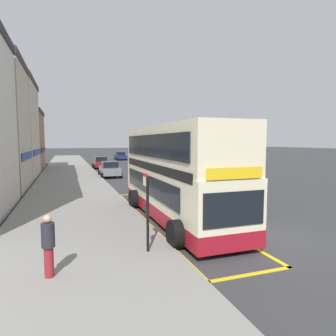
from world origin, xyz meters
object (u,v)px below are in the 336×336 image
(parked_car_navy_ahead, at_px, (121,156))
(pedestrian_waiting_near_sign, at_px, (48,243))
(parked_car_maroon_behind, at_px, (101,163))
(parked_car_grey_far, at_px, (144,159))
(bus_stop_sign, at_px, (147,205))
(double_decker_bus, at_px, (175,176))
(parked_car_grey_kerbside, at_px, (110,169))

(parked_car_navy_ahead, bearing_deg, pedestrian_waiting_near_sign, -104.02)
(parked_car_maroon_behind, relative_size, parked_car_grey_far, 1.00)
(parked_car_grey_far, bearing_deg, pedestrian_waiting_near_sign, -108.46)
(parked_car_grey_far, distance_m, pedestrian_waiting_near_sign, 41.83)
(bus_stop_sign, distance_m, pedestrian_waiting_near_sign, 3.13)
(double_decker_bus, xyz_separation_m, parked_car_grey_far, (7.53, 34.93, -1.26))
(double_decker_bus, relative_size, bus_stop_sign, 4.12)
(bus_stop_sign, distance_m, parked_car_grey_far, 40.10)
(parked_car_navy_ahead, height_order, parked_car_grey_kerbside, same)
(parked_car_maroon_behind, xyz_separation_m, pedestrian_waiting_near_sign, (-4.99, -32.78, 0.24))
(bus_stop_sign, bearing_deg, double_decker_bus, 57.78)
(parked_car_grey_kerbside, bearing_deg, bus_stop_sign, -95.28)
(parked_car_maroon_behind, distance_m, parked_car_navy_ahead, 18.22)
(double_decker_bus, relative_size, parked_car_grey_far, 2.46)
(parked_car_maroon_behind, bearing_deg, parked_car_grey_far, 42.73)
(bus_stop_sign, bearing_deg, parked_car_grey_kerbside, 85.10)
(parked_car_grey_far, bearing_deg, double_decker_bus, -102.64)
(parked_car_maroon_behind, height_order, parked_car_grey_far, same)
(bus_stop_sign, xyz_separation_m, parked_car_maroon_behind, (2.07, 31.83, -0.84))
(double_decker_bus, bearing_deg, pedestrian_waiting_near_sign, -137.95)
(parked_car_navy_ahead, bearing_deg, bus_stop_sign, -100.95)
(pedestrian_waiting_near_sign, bearing_deg, parked_car_grey_far, 72.01)
(bus_stop_sign, distance_m, parked_car_grey_kerbside, 21.73)
(double_decker_bus, bearing_deg, parked_car_navy_ahead, 83.14)
(double_decker_bus, distance_m, parked_car_maroon_behind, 27.95)
(parked_car_maroon_behind, distance_m, parked_car_grey_kerbside, 10.20)
(parked_car_grey_far, relative_size, parked_car_grey_kerbside, 1.00)
(parked_car_maroon_behind, xyz_separation_m, parked_car_grey_far, (7.93, 7.00, 0.00))
(parked_car_navy_ahead, bearing_deg, parked_car_grey_far, -80.28)
(double_decker_bus, relative_size, parked_car_maroon_behind, 2.46)
(parked_car_grey_kerbside, bearing_deg, double_decker_bus, -88.42)
(bus_stop_sign, distance_m, parked_car_maroon_behind, 31.91)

